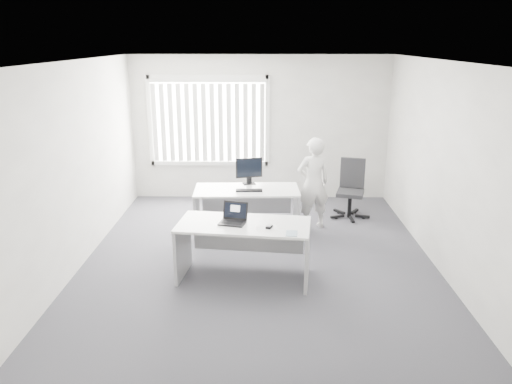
{
  "coord_description": "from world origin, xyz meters",
  "views": [
    {
      "loc": [
        0.06,
        -6.67,
        3.06
      ],
      "look_at": [
        -0.04,
        0.15,
        0.97
      ],
      "focal_mm": 35.0,
      "sensor_mm": 36.0,
      "label": 1
    }
  ],
  "objects_px": {
    "person": "(313,183)",
    "laptop": "(232,214)",
    "desk_far": "(247,202)",
    "desk_near": "(244,239)",
    "monitor": "(249,171)",
    "office_chair": "(350,199)"
  },
  "relations": [
    {
      "from": "person",
      "to": "monitor",
      "type": "relative_size",
      "value": 3.5
    },
    {
      "from": "laptop",
      "to": "monitor",
      "type": "height_order",
      "value": "monitor"
    },
    {
      "from": "desk_near",
      "to": "office_chair",
      "type": "relative_size",
      "value": 1.72
    },
    {
      "from": "desk_far",
      "to": "monitor",
      "type": "bearing_deg",
      "value": 82.15
    },
    {
      "from": "laptop",
      "to": "office_chair",
      "type": "bearing_deg",
      "value": 65.85
    },
    {
      "from": "desk_near",
      "to": "laptop",
      "type": "bearing_deg",
      "value": -166.36
    },
    {
      "from": "person",
      "to": "laptop",
      "type": "height_order",
      "value": "person"
    },
    {
      "from": "desk_far",
      "to": "laptop",
      "type": "relative_size",
      "value": 5.14
    },
    {
      "from": "office_chair",
      "to": "person",
      "type": "distance_m",
      "value": 1.03
    },
    {
      "from": "desk_far",
      "to": "person",
      "type": "bearing_deg",
      "value": 12.79
    },
    {
      "from": "office_chair",
      "to": "laptop",
      "type": "distance_m",
      "value": 3.22
    },
    {
      "from": "desk_near",
      "to": "monitor",
      "type": "relative_size",
      "value": 4.04
    },
    {
      "from": "desk_far",
      "to": "laptop",
      "type": "bearing_deg",
      "value": -96.92
    },
    {
      "from": "desk_near",
      "to": "office_chair",
      "type": "bearing_deg",
      "value": 60.66
    },
    {
      "from": "desk_near",
      "to": "monitor",
      "type": "height_order",
      "value": "monitor"
    },
    {
      "from": "desk_far",
      "to": "laptop",
      "type": "distance_m",
      "value": 1.67
    },
    {
      "from": "desk_far",
      "to": "person",
      "type": "distance_m",
      "value": 1.16
    },
    {
      "from": "desk_near",
      "to": "desk_far",
      "type": "height_order",
      "value": "desk_near"
    },
    {
      "from": "desk_far",
      "to": "desk_near",
      "type": "bearing_deg",
      "value": -91.73
    },
    {
      "from": "desk_near",
      "to": "monitor",
      "type": "distance_m",
      "value": 1.96
    },
    {
      "from": "desk_far",
      "to": "monitor",
      "type": "height_order",
      "value": "monitor"
    },
    {
      "from": "desk_far",
      "to": "monitor",
      "type": "xyz_separation_m",
      "value": [
        0.03,
        0.3,
        0.43
      ]
    }
  ]
}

